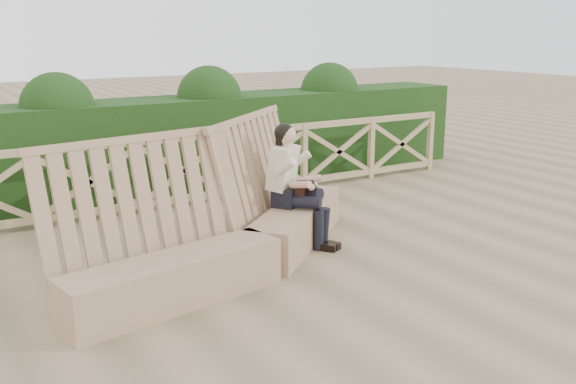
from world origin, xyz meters
TOP-DOWN VIEW (x-y plane):
  - ground at (0.00, 0.00)m, footprint 60.00×60.00m
  - bench at (-0.54, 0.75)m, footprint 4.20×2.47m
  - woman at (0.45, 1.15)m, footprint 0.75×0.93m
  - guardrail at (0.00, 3.50)m, footprint 10.10×0.09m
  - hedge at (0.00, 4.70)m, footprint 12.00×1.20m

SIDE VIEW (x-z plane):
  - ground at x=0.00m, z-range 0.00..0.00m
  - bench at x=-0.54m, z-range -0.40..1.22m
  - guardrail at x=0.00m, z-range 0.00..1.10m
  - hedge at x=0.00m, z-range 0.00..1.50m
  - woman at x=0.45m, z-range 0.05..1.57m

